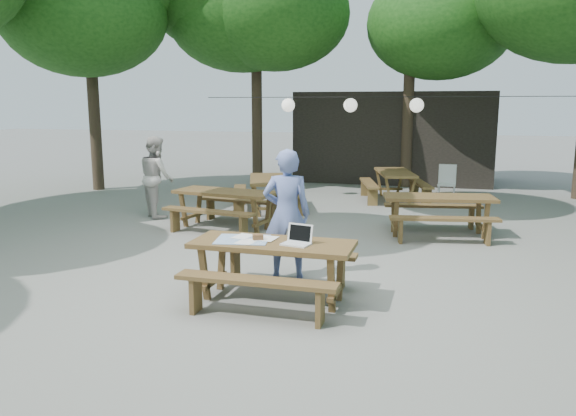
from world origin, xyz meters
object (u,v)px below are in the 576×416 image
Objects in this scene: second_person at (157,177)px; plastic_chair at (446,190)px; woman at (287,214)px; main_picnic_table at (273,270)px; picnic_table_nw at (226,209)px.

second_person is 1.95× the size of plastic_chair.
woman is 1.04× the size of second_person.
woman is at bearing -176.12° from second_person.
second_person is at bearing -145.18° from plastic_chair.
second_person is (-4.02, 4.43, 0.49)m from main_picnic_table.
picnic_table_nw is (-2.14, 3.72, 0.00)m from main_picnic_table.
plastic_chair is (2.15, 7.43, -0.65)m from woman.
woman reaches higher than main_picnic_table.
plastic_chair is (6.08, 3.96, -0.62)m from second_person.
second_person is at bearing 132.22° from main_picnic_table.
woman reaches higher than second_person.
woman is at bearing -104.40° from plastic_chair.
second_person reaches higher than main_picnic_table.
main_picnic_table is 1.09m from woman.
second_person reaches higher than picnic_table_nw.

